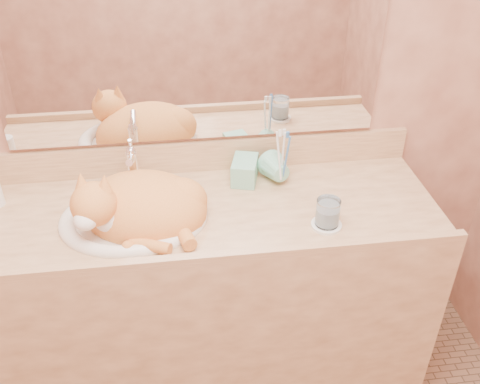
{
  "coord_description": "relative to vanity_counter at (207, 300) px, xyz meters",
  "views": [
    {
      "loc": [
        -0.07,
        -0.73,
        1.91
      ],
      "look_at": [
        0.12,
        0.7,
        0.93
      ],
      "focal_mm": 40.0,
      "sensor_mm": 36.0,
      "label": 1
    }
  ],
  "objects": [
    {
      "name": "wall_back",
      "position": [
        0.0,
        0.28,
        0.82
      ],
      "size": [
        2.4,
        0.02,
        2.5
      ],
      "primitive_type": "cube",
      "color": "#8F5341",
      "rests_on": "ground"
    },
    {
      "name": "vanity_counter",
      "position": [
        0.0,
        0.0,
        0.0
      ],
      "size": [
        1.6,
        0.55,
        0.85
      ],
      "primitive_type": null,
      "color": "#986944",
      "rests_on": "floor"
    },
    {
      "name": "mirror",
      "position": [
        0.0,
        0.26,
        0.97
      ],
      "size": [
        1.3,
        0.02,
        0.8
      ],
      "primitive_type": "cube",
      "color": "white",
      "rests_on": "wall_back"
    },
    {
      "name": "sink_basin",
      "position": [
        -0.23,
        -0.02,
        0.5
      ],
      "size": [
        0.53,
        0.47,
        0.15
      ],
      "primitive_type": null,
      "rotation": [
        0.0,
        0.0,
        -0.16
      ],
      "color": "white",
      "rests_on": "vanity_counter"
    },
    {
      "name": "faucet",
      "position": [
        -0.23,
        0.16,
        0.52
      ],
      "size": [
        0.06,
        0.13,
        0.18
      ],
      "primitive_type": null,
      "rotation": [
        0.0,
        0.0,
        0.12
      ],
      "color": "white",
      "rests_on": "vanity_counter"
    },
    {
      "name": "cat",
      "position": [
        -0.21,
        -0.03,
        0.49
      ],
      "size": [
        0.49,
        0.44,
        0.23
      ],
      "primitive_type": null,
      "rotation": [
        0.0,
        0.0,
        -0.26
      ],
      "color": "#CD702F",
      "rests_on": "sink_basin"
    },
    {
      "name": "soap_dispenser",
      "position": [
        0.15,
        0.11,
        0.52
      ],
      "size": [
        0.11,
        0.11,
        0.19
      ],
      "primitive_type": "imported",
      "rotation": [
        0.0,
        0.0,
        -0.27
      ],
      "color": "#7CC6AA",
      "rests_on": "vanity_counter"
    },
    {
      "name": "toothbrush_cup",
      "position": [
        0.29,
        0.11,
        0.47
      ],
      "size": [
        0.13,
        0.13,
        0.1
      ],
      "primitive_type": "imported",
      "rotation": [
        0.0,
        0.0,
        0.3
      ],
      "color": "#7CC6AA",
      "rests_on": "vanity_counter"
    },
    {
      "name": "toothbrushes",
      "position": [
        0.29,
        0.11,
        0.56
      ],
      "size": [
        0.04,
        0.04,
        0.23
      ],
      "primitive_type": null,
      "color": "white",
      "rests_on": "toothbrush_cup"
    },
    {
      "name": "saucer",
      "position": [
        0.39,
        -0.14,
        0.43
      ],
      "size": [
        0.1,
        0.1,
        0.01
      ],
      "primitive_type": "cylinder",
      "color": "white",
      "rests_on": "vanity_counter"
    },
    {
      "name": "water_glass",
      "position": [
        0.39,
        -0.14,
        0.48
      ],
      "size": [
        0.08,
        0.08,
        0.09
      ],
      "primitive_type": "cylinder",
      "color": "white",
      "rests_on": "saucer"
    }
  ]
}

